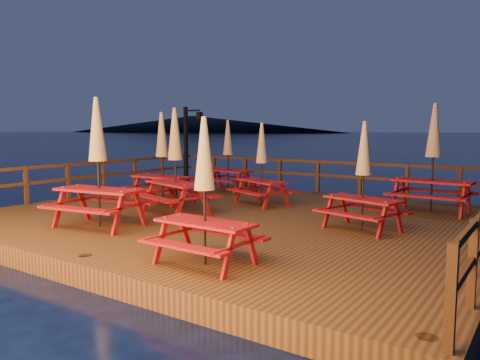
{
  "coord_description": "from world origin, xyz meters",
  "views": [
    {
      "loc": [
        6.6,
        -9.6,
        2.59
      ],
      "look_at": [
        -0.3,
        0.6,
        1.21
      ],
      "focal_mm": 35.0,
      "sensor_mm": 36.0,
      "label": 1
    }
  ],
  "objects_px": {
    "picnic_table_0": "(363,174)",
    "picnic_table_2": "(98,160)",
    "lamp_post": "(189,138)",
    "picnic_table_1": "(162,156)"
  },
  "relations": [
    {
      "from": "lamp_post",
      "to": "picnic_table_2",
      "type": "distance_m",
      "value": 8.32
    },
    {
      "from": "lamp_post",
      "to": "picnic_table_1",
      "type": "height_order",
      "value": "lamp_post"
    },
    {
      "from": "picnic_table_0",
      "to": "picnic_table_1",
      "type": "distance_m",
      "value": 6.09
    },
    {
      "from": "picnic_table_0",
      "to": "picnic_table_1",
      "type": "height_order",
      "value": "picnic_table_1"
    },
    {
      "from": "lamp_post",
      "to": "picnic_table_1",
      "type": "xyz_separation_m",
      "value": [
        2.56,
        -4.23,
        -0.43
      ]
    },
    {
      "from": "picnic_table_0",
      "to": "picnic_table_2",
      "type": "height_order",
      "value": "picnic_table_2"
    },
    {
      "from": "picnic_table_1",
      "to": "picnic_table_2",
      "type": "xyz_separation_m",
      "value": [
        1.14,
        -3.21,
        0.11
      ]
    },
    {
      "from": "lamp_post",
      "to": "picnic_table_2",
      "type": "relative_size",
      "value": 1.05
    },
    {
      "from": "picnic_table_1",
      "to": "picnic_table_2",
      "type": "relative_size",
      "value": 0.92
    },
    {
      "from": "lamp_post",
      "to": "picnic_table_2",
      "type": "bearing_deg",
      "value": -63.55
    }
  ]
}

